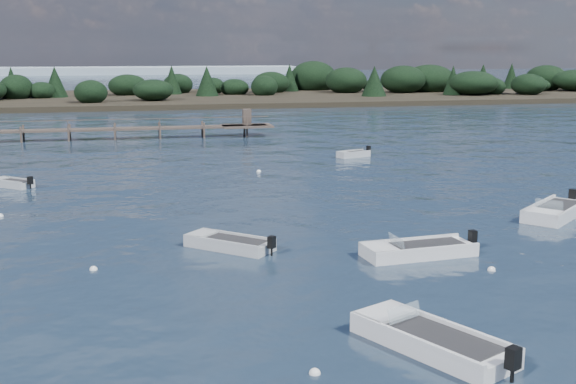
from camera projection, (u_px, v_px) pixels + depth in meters
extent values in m
plane|color=#152231|center=(196.00, 125.00, 83.32)|extent=(400.00, 400.00, 0.00)
cube|color=#ABAFB2|center=(353.00, 156.00, 58.54)|extent=(2.90, 1.90, 0.63)
cube|color=#ABAFB2|center=(343.00, 152.00, 57.95)|extent=(0.93, 1.13, 0.13)
cube|color=#232326|center=(356.00, 152.00, 58.60)|extent=(2.01, 1.41, 0.11)
cube|color=#ABAFB2|center=(357.00, 152.00, 58.07)|extent=(2.58, 0.98, 0.13)
cube|color=#ABAFB2|center=(350.00, 151.00, 58.88)|extent=(2.58, 0.98, 0.13)
cube|color=black|center=(369.00, 149.00, 59.24)|extent=(0.34, 0.37, 0.49)
cylinder|color=black|center=(368.00, 154.00, 59.33)|extent=(0.11, 0.11, 0.49)
cube|color=silver|center=(431.00, 346.00, 21.17)|extent=(3.88, 5.30, 0.76)
cube|color=silver|center=(385.00, 313.00, 22.53)|extent=(2.02, 1.81, 0.15)
cube|color=#232326|center=(443.00, 338.00, 20.80)|extent=(2.84, 3.70, 0.13)
cube|color=silver|center=(412.00, 339.00, 20.56)|extent=(2.34, 4.53, 0.15)
cube|color=silver|center=(451.00, 324.00, 21.61)|extent=(2.34, 4.53, 0.15)
cube|color=black|center=(513.00, 358.00, 18.97)|extent=(0.47, 0.44, 0.60)
cylinder|color=black|center=(512.00, 376.00, 19.07)|extent=(0.15, 0.15, 0.60)
cube|color=silver|center=(404.00, 312.00, 21.87)|extent=(1.27, 0.74, 0.45)
cube|color=silver|center=(418.00, 253.00, 30.73)|extent=(4.94, 2.24, 0.70)
cube|color=silver|center=(380.00, 248.00, 30.10)|extent=(1.30, 1.72, 0.14)
cube|color=#232326|center=(427.00, 245.00, 30.78)|extent=(3.38, 1.74, 0.12)
cube|color=silver|center=(428.00, 249.00, 29.86)|extent=(4.78, 0.57, 0.14)
cube|color=silver|center=(410.00, 239.00, 31.43)|extent=(4.78, 0.57, 0.14)
cube|color=black|center=(473.00, 237.00, 31.41)|extent=(0.31, 0.36, 0.55)
cylinder|color=black|center=(472.00, 247.00, 31.50)|extent=(0.11, 0.11, 0.55)
cube|color=silver|center=(396.00, 241.00, 30.28)|extent=(0.28, 1.30, 0.42)
cube|color=#ABAFB2|center=(230.00, 246.00, 31.81)|extent=(3.93, 3.77, 0.66)
cube|color=#ABAFB2|center=(202.00, 234.00, 32.47)|extent=(1.61, 1.64, 0.13)
cube|color=#232326|center=(235.00, 241.00, 31.59)|extent=(2.79, 2.70, 0.11)
cube|color=#ABAFB2|center=(220.00, 242.00, 31.14)|extent=(2.99, 2.75, 0.13)
cube|color=#ABAFB2|center=(238.00, 235.00, 32.32)|extent=(2.99, 2.75, 0.13)
cube|color=black|center=(272.00, 242.00, 30.64)|extent=(0.41, 0.41, 0.52)
cylinder|color=black|center=(272.00, 252.00, 30.73)|extent=(0.13, 0.13, 0.52)
cube|color=silver|center=(555.00, 214.00, 37.84)|extent=(5.19, 4.78, 0.80)
cube|color=silver|center=(543.00, 212.00, 36.23)|extent=(2.07, 2.13, 0.16)
cube|color=#232326|center=(558.00, 206.00, 38.08)|extent=(3.68, 3.43, 0.14)
cube|color=silver|center=(574.00, 208.00, 37.20)|extent=(4.04, 3.39, 0.16)
cube|color=silver|center=(539.00, 204.00, 38.29)|extent=(4.04, 3.39, 0.16)
cube|color=black|center=(573.00, 195.00, 39.90)|extent=(0.49, 0.50, 0.63)
cylinder|color=black|center=(572.00, 204.00, 40.01)|extent=(0.16, 0.16, 0.63)
cube|color=silver|center=(549.00, 204.00, 36.82)|extent=(1.03, 1.19, 0.48)
cube|color=#ABAFB2|center=(13.00, 185.00, 45.96)|extent=(2.89, 2.70, 0.62)
cube|color=#ABAFB2|center=(0.00, 178.00, 46.39)|extent=(1.18, 1.22, 0.12)
cube|color=#232326|center=(15.00, 181.00, 45.80)|extent=(2.06, 1.94, 0.11)
cube|color=#ABAFB2|center=(6.00, 181.00, 45.44)|extent=(2.22, 1.91, 0.12)
cube|color=#ABAFB2|center=(19.00, 179.00, 46.34)|extent=(2.22, 1.91, 0.12)
cube|color=black|center=(30.00, 180.00, 45.13)|extent=(0.38, 0.39, 0.48)
cylinder|color=black|center=(31.00, 187.00, 45.22)|extent=(0.12, 0.12, 0.48)
sphere|color=white|center=(315.00, 374.00, 19.59)|extent=(0.32, 0.32, 0.32)
sphere|color=white|center=(491.00, 270.00, 28.70)|extent=(0.32, 0.32, 0.32)
sphere|color=white|center=(94.00, 270.00, 28.77)|extent=(0.32, 0.32, 0.32)
sphere|color=white|center=(259.00, 172.00, 51.58)|extent=(0.32, 0.32, 0.32)
sphere|color=white|center=(0.00, 216.00, 37.90)|extent=(0.32, 0.32, 0.32)
cube|color=#4C4037|center=(247.00, 126.00, 72.47)|extent=(5.00, 3.20, 0.18)
cube|color=#4C4037|center=(247.00, 117.00, 72.29)|extent=(0.80, 0.80, 1.60)
cylinder|color=#4C4037|center=(21.00, 139.00, 67.26)|extent=(0.20, 0.20, 2.20)
cylinder|color=#4C4037|center=(24.00, 136.00, 68.89)|extent=(0.20, 0.20, 2.20)
cylinder|color=#4C4037|center=(69.00, 137.00, 68.15)|extent=(0.20, 0.20, 2.20)
cylinder|color=#4C4037|center=(70.00, 135.00, 69.79)|extent=(0.20, 0.20, 2.20)
cylinder|color=#4C4037|center=(115.00, 136.00, 69.05)|extent=(0.20, 0.20, 2.20)
cylinder|color=#4C4037|center=(115.00, 134.00, 70.69)|extent=(0.20, 0.20, 2.20)
cylinder|color=#4C4037|center=(160.00, 135.00, 69.95)|extent=(0.20, 0.20, 2.20)
cylinder|color=#4C4037|center=(159.00, 133.00, 71.58)|extent=(0.20, 0.20, 2.20)
cylinder|color=#4C4037|center=(204.00, 134.00, 70.84)|extent=(0.20, 0.20, 2.20)
cylinder|color=#4C4037|center=(202.00, 132.00, 72.48)|extent=(0.20, 0.20, 2.20)
cylinder|color=#4C4037|center=(247.00, 133.00, 71.74)|extent=(0.20, 0.20, 2.20)
cylinder|color=#4C4037|center=(244.00, 131.00, 73.38)|extent=(0.20, 0.20, 2.20)
cube|color=black|center=(318.00, 98.00, 126.88)|extent=(190.00, 40.00, 1.60)
ellipsoid|color=black|center=(318.00, 82.00, 126.33)|extent=(180.50, 36.00, 4.40)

